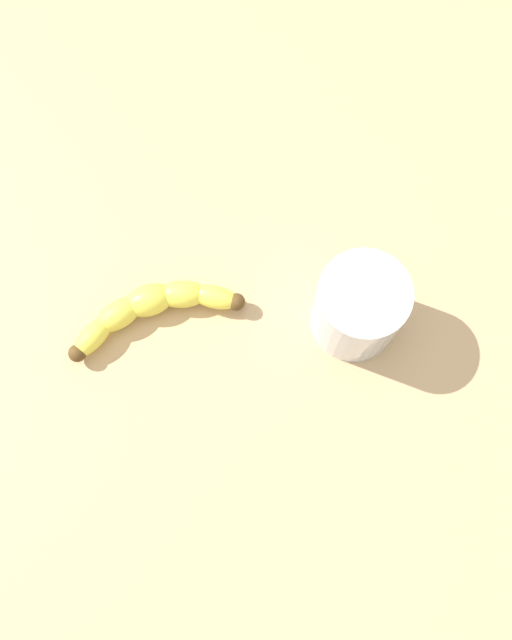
# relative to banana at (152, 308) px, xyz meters

# --- Properties ---
(wooden_tabletop) EXTENTS (1.20, 1.20, 0.03)m
(wooden_tabletop) POSITION_rel_banana_xyz_m (0.01, 0.09, -0.03)
(wooden_tabletop) COLOR tan
(wooden_tabletop) RESTS_ON ground
(banana) EXTENTS (0.15, 0.13, 0.03)m
(banana) POSITION_rel_banana_xyz_m (0.00, 0.00, 0.00)
(banana) COLOR yellow
(banana) RESTS_ON wooden_tabletop
(smoothie_glass) EXTENTS (0.09, 0.09, 0.10)m
(smoothie_glass) POSITION_rel_banana_xyz_m (-0.10, 0.19, 0.03)
(smoothie_glass) COLOR silver
(smoothie_glass) RESTS_ON wooden_tabletop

